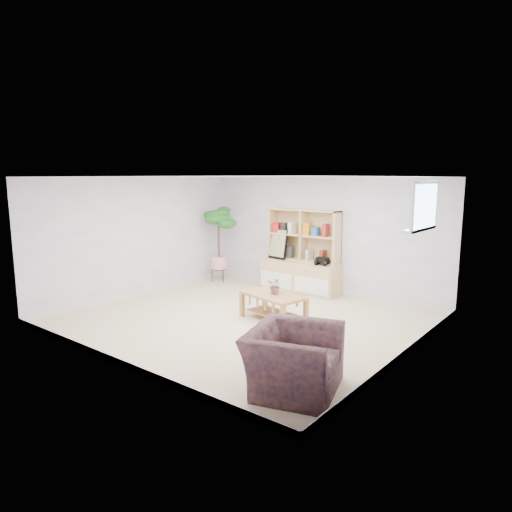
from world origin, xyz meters
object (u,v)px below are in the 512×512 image
Objects in this scene: storage_unit at (301,251)px; armchair at (293,355)px; coffee_table at (273,307)px; floor_tree at (219,245)px.

armchair is at bearing -58.15° from storage_unit.
armchair is at bearing -37.49° from coffee_table.
armchair is (2.42, -3.90, -0.46)m from storage_unit.
coffee_table is 2.60m from armchair.
storage_unit is 2.02m from floor_tree.
storage_unit is at bearing 11.18° from floor_tree.
armchair is (4.40, -3.51, -0.46)m from floor_tree.
storage_unit reaches higher than coffee_table.
coffee_table is 1.00× the size of armchair.
coffee_table is at bearing -69.85° from storage_unit.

